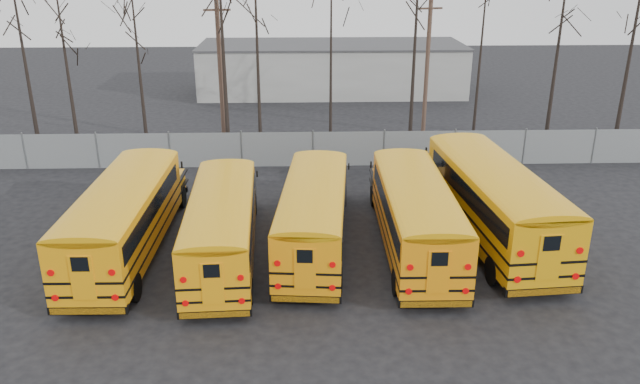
{
  "coord_description": "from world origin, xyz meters",
  "views": [
    {
      "loc": [
        -0.66,
        -21.51,
        11.36
      ],
      "look_at": [
        0.13,
        3.74,
        1.6
      ],
      "focal_mm": 35.0,
      "sensor_mm": 36.0,
      "label": 1
    }
  ],
  "objects_px": {
    "bus_c": "(314,210)",
    "utility_pole_left": "(221,74)",
    "bus_e": "(492,195)",
    "bus_b": "(222,221)",
    "utility_pole_right": "(427,68)",
    "bus_d": "(415,210)",
    "bus_a": "(125,212)"
  },
  "relations": [
    {
      "from": "bus_b",
      "to": "utility_pole_left",
      "type": "distance_m",
      "value": 15.61
    },
    {
      "from": "bus_a",
      "to": "utility_pole_right",
      "type": "relative_size",
      "value": 1.3
    },
    {
      "from": "bus_c",
      "to": "bus_b",
      "type": "bearing_deg",
      "value": -160.61
    },
    {
      "from": "bus_c",
      "to": "utility_pole_left",
      "type": "relative_size",
      "value": 1.22
    },
    {
      "from": "bus_d",
      "to": "bus_a",
      "type": "bearing_deg",
      "value": -179.33
    },
    {
      "from": "bus_c",
      "to": "bus_d",
      "type": "height_order",
      "value": "bus_d"
    },
    {
      "from": "utility_pole_right",
      "to": "bus_e",
      "type": "bearing_deg",
      "value": -103.49
    },
    {
      "from": "bus_d",
      "to": "utility_pole_left",
      "type": "height_order",
      "value": "utility_pole_left"
    },
    {
      "from": "bus_b",
      "to": "bus_e",
      "type": "distance_m",
      "value": 11.06
    },
    {
      "from": "bus_c",
      "to": "utility_pole_right",
      "type": "xyz_separation_m",
      "value": [
        7.54,
        16.56,
        2.73
      ]
    },
    {
      "from": "bus_b",
      "to": "bus_e",
      "type": "xyz_separation_m",
      "value": [
        10.93,
        1.69,
        0.26
      ]
    },
    {
      "from": "bus_c",
      "to": "bus_e",
      "type": "relative_size",
      "value": 0.88
    },
    {
      "from": "bus_d",
      "to": "utility_pole_right",
      "type": "relative_size",
      "value": 1.27
    },
    {
      "from": "bus_d",
      "to": "bus_e",
      "type": "height_order",
      "value": "bus_e"
    },
    {
      "from": "bus_a",
      "to": "bus_b",
      "type": "bearing_deg",
      "value": -8.61
    },
    {
      "from": "bus_a",
      "to": "bus_e",
      "type": "height_order",
      "value": "bus_e"
    },
    {
      "from": "bus_e",
      "to": "utility_pole_right",
      "type": "height_order",
      "value": "utility_pole_right"
    },
    {
      "from": "bus_a",
      "to": "utility_pole_left",
      "type": "relative_size",
      "value": 1.28
    },
    {
      "from": "bus_e",
      "to": "bus_b",
      "type": "bearing_deg",
      "value": -175.73
    },
    {
      "from": "bus_a",
      "to": "bus_e",
      "type": "xyz_separation_m",
      "value": [
        14.78,
        1.04,
        0.13
      ]
    },
    {
      "from": "bus_a",
      "to": "utility_pole_left",
      "type": "height_order",
      "value": "utility_pole_left"
    },
    {
      "from": "utility_pole_left",
      "to": "bus_b",
      "type": "bearing_deg",
      "value": -91.86
    },
    {
      "from": "utility_pole_right",
      "to": "utility_pole_left",
      "type": "bearing_deg",
      "value": 176.99
    },
    {
      "from": "utility_pole_left",
      "to": "utility_pole_right",
      "type": "height_order",
      "value": "utility_pole_left"
    },
    {
      "from": "bus_c",
      "to": "bus_e",
      "type": "bearing_deg",
      "value": 11.12
    },
    {
      "from": "bus_d",
      "to": "bus_b",
      "type": "bearing_deg",
      "value": -174.49
    },
    {
      "from": "bus_b",
      "to": "utility_pole_right",
      "type": "relative_size",
      "value": 1.21
    },
    {
      "from": "utility_pole_right",
      "to": "bus_d",
      "type": "bearing_deg",
      "value": -114.72
    },
    {
      "from": "bus_b",
      "to": "utility_pole_left",
      "type": "height_order",
      "value": "utility_pole_left"
    },
    {
      "from": "bus_e",
      "to": "utility_pole_left",
      "type": "height_order",
      "value": "utility_pole_left"
    },
    {
      "from": "bus_c",
      "to": "bus_a",
      "type": "bearing_deg",
      "value": -172.9
    },
    {
      "from": "bus_d",
      "to": "utility_pole_left",
      "type": "relative_size",
      "value": 1.25
    }
  ]
}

